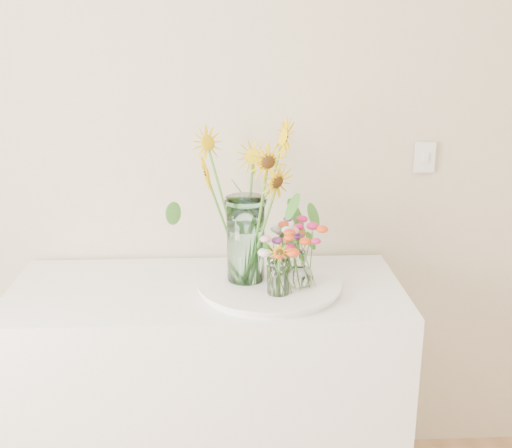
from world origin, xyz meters
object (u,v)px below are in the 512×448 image
counter (209,397)px  tray (269,287)px  mason_jar (246,240)px  small_vase_a (278,277)px  small_vase_b (301,269)px  small_vase_c (289,259)px

counter → tray: bearing=-9.1°
mason_jar → small_vase_a: mason_jar is taller
mason_jar → small_vase_b: bearing=-18.6°
counter → small_vase_c: bearing=6.7°
counter → small_vase_c: 0.62m
mason_jar → small_vase_b: mason_jar is taller
tray → small_vase_c: 0.13m
small_vase_c → tray: bearing=-137.1°
tray → small_vase_a: bearing=-76.6°
counter → tray: tray is taller
tray → mason_jar: mason_jar is taller
tray → mason_jar: (-0.08, 0.03, 0.17)m
mason_jar → small_vase_c: size_ratio=2.41×
counter → small_vase_a: (0.25, -0.13, 0.54)m
small_vase_a → counter: bearing=151.6°
small_vase_a → small_vase_c: small_vase_a is taller
small_vase_b → small_vase_c: (-0.03, 0.10, -0.00)m
small_vase_b → mason_jar: bearing=161.4°
tray → small_vase_b: small_vase_b is taller
counter → mason_jar: mason_jar is taller
counter → small_vase_b: size_ratio=10.66×
counter → small_vase_a: 0.61m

